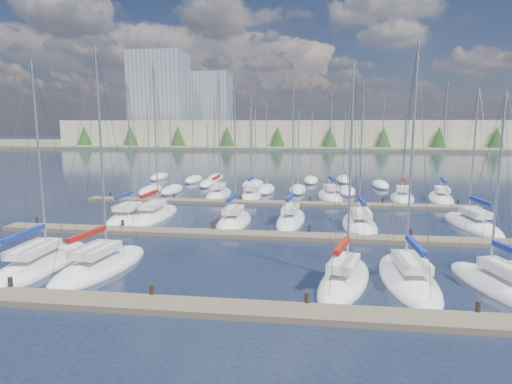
# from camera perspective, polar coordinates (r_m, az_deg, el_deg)

# --- Properties ---
(ground) EXTENTS (400.00, 400.00, 0.00)m
(ground) POSITION_cam_1_polar(r_m,az_deg,el_deg) (77.91, 4.41, 2.46)
(ground) COLOR #1D263B
(ground) RESTS_ON ground
(dock_near) EXTENTS (44.00, 1.93, 1.10)m
(dock_near) POSITION_cam_1_polar(r_m,az_deg,el_deg) (21.65, -4.28, -15.26)
(dock_near) COLOR #6B5E4C
(dock_near) RESTS_ON ground
(dock_mid) EXTENTS (44.00, 1.93, 1.10)m
(dock_mid) POSITION_cam_1_polar(r_m,az_deg,el_deg) (34.71, 0.43, -5.75)
(dock_mid) COLOR #6B5E4C
(dock_mid) RESTS_ON ground
(dock_far) EXTENTS (44.00, 1.93, 1.10)m
(dock_far) POSITION_cam_1_polar(r_m,az_deg,el_deg) (48.30, 2.47, -1.49)
(dock_far) COLOR #6B5E4C
(dock_far) RESTS_ON ground
(sailboat_b) EXTENTS (3.24, 10.15, 13.68)m
(sailboat_b) POSITION_cam_1_polar(r_m,az_deg,el_deg) (30.94, -26.90, -8.62)
(sailboat_b) COLOR white
(sailboat_b) RESTS_ON ground
(sailboat_i) EXTENTS (3.02, 9.74, 15.54)m
(sailboat_i) POSITION_cam_1_polar(r_m,az_deg,el_deg) (42.85, -13.27, -3.06)
(sailboat_i) COLOR white
(sailboat_i) RESTS_ON ground
(sailboat_e) EXTENTS (3.16, 9.15, 14.28)m
(sailboat_e) POSITION_cam_1_polar(r_m,az_deg,el_deg) (26.76, 19.62, -10.85)
(sailboat_e) COLOR white
(sailboat_e) RESTS_ON ground
(sailboat_d) EXTENTS (4.54, 8.38, 13.16)m
(sailboat_d) POSITION_cam_1_polar(r_m,az_deg,el_deg) (25.47, 11.69, -11.51)
(sailboat_d) COLOR white
(sailboat_d) RESTS_ON ground
(sailboat_j) EXTENTS (3.11, 8.01, 13.32)m
(sailboat_j) POSITION_cam_1_polar(r_m,az_deg,el_deg) (39.30, -2.94, -3.94)
(sailboat_j) COLOR white
(sailboat_j) RESTS_ON ground
(sailboat_n) EXTENTS (2.75, 8.91, 15.85)m
(sailboat_n) POSITION_cam_1_polar(r_m,az_deg,el_deg) (54.07, -4.99, -0.32)
(sailboat_n) COLOR white
(sailboat_n) RESTS_ON ground
(sailboat_o) EXTENTS (2.60, 6.81, 12.90)m
(sailboat_o) POSITION_cam_1_polar(r_m,az_deg,el_deg) (52.31, -0.69, -0.61)
(sailboat_o) COLOR white
(sailboat_o) RESTS_ON ground
(sailboat_r) EXTENTS (3.87, 9.30, 14.63)m
(sailboat_r) POSITION_cam_1_polar(r_m,az_deg,el_deg) (55.65, 23.42, -0.79)
(sailboat_r) COLOR white
(sailboat_r) RESTS_ON ground
(sailboat_h) EXTENTS (3.44, 8.24, 13.62)m
(sailboat_h) POSITION_cam_1_polar(r_m,az_deg,el_deg) (42.41, -16.47, -3.34)
(sailboat_h) COLOR white
(sailboat_h) RESTS_ON ground
(sailboat_c) EXTENTS (4.58, 9.14, 14.44)m
(sailboat_c) POSITION_cam_1_polar(r_m,az_deg,el_deg) (29.09, -20.02, -9.25)
(sailboat_c) COLOR white
(sailboat_c) RESTS_ON ground
(sailboat_l) EXTENTS (3.03, 8.98, 13.45)m
(sailboat_l) POSITION_cam_1_polar(r_m,az_deg,el_deg) (39.14, 13.62, -4.26)
(sailboat_l) COLOR white
(sailboat_l) RESTS_ON ground
(sailboat_m) EXTENTS (3.95, 9.59, 12.86)m
(sailboat_m) POSITION_cam_1_polar(r_m,az_deg,el_deg) (42.66, 26.87, -3.90)
(sailboat_m) COLOR white
(sailboat_m) RESTS_ON ground
(sailboat_q) EXTENTS (3.85, 8.02, 11.31)m
(sailboat_q) POSITION_cam_1_polar(r_m,az_deg,el_deg) (54.43, 18.91, -0.75)
(sailboat_q) COLOR white
(sailboat_q) RESTS_ON ground
(sailboat_k) EXTENTS (3.13, 9.16, 13.63)m
(sailboat_k) POSITION_cam_1_polar(r_m,az_deg,el_deg) (40.03, 4.68, -3.71)
(sailboat_k) COLOR white
(sailboat_k) RESTS_ON ground
(sailboat_f) EXTENTS (4.28, 8.26, 11.57)m
(sailboat_f) POSITION_cam_1_polar(r_m,az_deg,el_deg) (27.63, 29.46, -10.88)
(sailboat_f) COLOR white
(sailboat_f) RESTS_ON ground
(sailboat_p) EXTENTS (3.81, 8.19, 13.43)m
(sailboat_p) POSITION_cam_1_polar(r_m,az_deg,el_deg) (53.30, 9.84, -0.57)
(sailboat_p) COLOR white
(sailboat_p) RESTS_ON ground
(distant_boats) EXTENTS (36.93, 20.75, 13.30)m
(distant_boats) POSITION_cam_1_polar(r_m,az_deg,el_deg) (62.24, -0.40, 1.06)
(distant_boats) COLOR #9EA0A5
(distant_boats) RESTS_ON ground
(shoreline) EXTENTS (400.00, 60.00, 38.00)m
(shoreline) POSITION_cam_1_polar(r_m,az_deg,el_deg) (167.95, 1.54, 8.63)
(shoreline) COLOR #666B51
(shoreline) RESTS_ON ground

